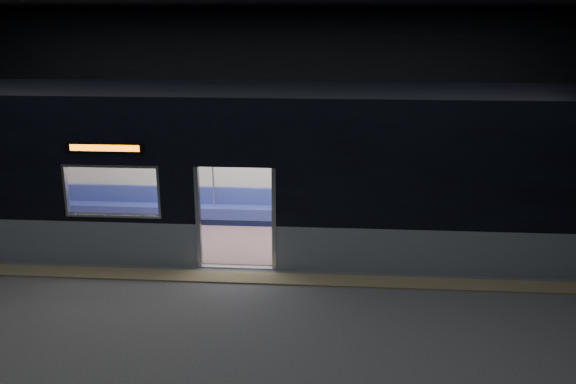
# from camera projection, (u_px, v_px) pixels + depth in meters

# --- Properties ---
(station_floor) EXTENTS (24.00, 14.00, 0.01)m
(station_floor) POSITION_uv_depth(u_px,v_px,m) (228.00, 291.00, 11.01)
(station_floor) COLOR #47494C
(station_floor) RESTS_ON ground
(station_envelope) EXTENTS (24.00, 14.00, 5.00)m
(station_envelope) POSITION_uv_depth(u_px,v_px,m) (222.00, 87.00, 9.98)
(station_envelope) COLOR black
(station_envelope) RESTS_ON station_floor
(tactile_strip) EXTENTS (22.80, 0.50, 0.03)m
(tactile_strip) POSITION_uv_depth(u_px,v_px,m) (233.00, 277.00, 11.53)
(tactile_strip) COLOR #8C7F59
(tactile_strip) RESTS_ON station_floor
(metro_car) EXTENTS (18.00, 3.04, 3.35)m
(metro_car) POSITION_uv_depth(u_px,v_px,m) (246.00, 159.00, 12.93)
(metro_car) COLOR #85909E
(metro_car) RESTS_ON station_floor
(passenger) EXTENTS (0.45, 0.74, 1.42)m
(passenger) POSITION_uv_depth(u_px,v_px,m) (424.00, 196.00, 13.88)
(passenger) COLOR black
(passenger) RESTS_ON metro_car
(handbag) EXTENTS (0.29, 0.25, 0.14)m
(handbag) POSITION_uv_depth(u_px,v_px,m) (425.00, 205.00, 13.69)
(handbag) COLOR black
(handbag) RESTS_ON passenger
(transit_map) EXTENTS (0.95, 0.03, 0.62)m
(transit_map) POSITION_uv_depth(u_px,v_px,m) (329.00, 164.00, 14.16)
(transit_map) COLOR white
(transit_map) RESTS_ON metro_car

